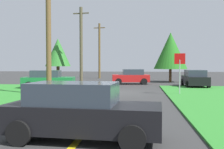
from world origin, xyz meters
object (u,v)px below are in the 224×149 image
object	(u,v)px
car_on_crossroad	(195,78)
parked_car_near_building	(48,80)
car_approaching_junction	(131,77)
utility_pole_near	(49,39)
oak_tree_left	(171,51)
utility_pole_far	(99,50)
pine_tree_center	(58,53)
stop_sign	(180,66)
utility_pole_mid	(81,45)
car_behind_on_main_road	(80,112)

from	to	relation	value
car_on_crossroad	parked_car_near_building	distance (m)	13.62
car_approaching_junction	utility_pole_near	size ratio (longest dim) A/B	0.56
car_on_crossroad	oak_tree_left	size ratio (longest dim) A/B	0.77
utility_pole_far	car_approaching_junction	bearing A→B (deg)	-65.36
pine_tree_center	utility_pole_far	bearing A→B (deg)	68.37
stop_sign	utility_pole_mid	bearing A→B (deg)	-41.73
car_on_crossroad	utility_pole_near	size ratio (longest dim) A/B	0.61
car_on_crossroad	utility_pole_mid	world-z (taller)	utility_pole_mid
car_on_crossroad	car_behind_on_main_road	size ratio (longest dim) A/B	1.03
car_behind_on_main_road	stop_sign	bearing A→B (deg)	73.41
car_behind_on_main_road	utility_pole_far	xyz separation A→B (m)	(-4.72, 33.24, 3.51)
utility_pole_far	pine_tree_center	bearing A→B (deg)	-111.63
car_approaching_junction	car_on_crossroad	distance (m)	6.84
car_behind_on_main_road	pine_tree_center	size ratio (longest dim) A/B	0.85
utility_pole_far	oak_tree_left	bearing A→B (deg)	-38.26
parked_car_near_building	utility_pole_near	distance (m)	6.52
parked_car_near_building	utility_pole_far	distance (m)	18.28
car_on_crossroad	utility_pole_far	distance (m)	18.89
utility_pole_far	parked_car_near_building	bearing A→B (deg)	-95.62
car_behind_on_main_road	utility_pole_far	world-z (taller)	utility_pole_far
car_on_crossroad	utility_pole_mid	xyz separation A→B (m)	(-11.66, 2.96, 3.49)
car_approaching_junction	utility_pole_near	xyz separation A→B (m)	(-5.07, -11.67, 3.04)
car_approaching_junction	car_on_crossroad	bearing A→B (deg)	146.46
car_approaching_junction	utility_pole_mid	bearing A→B (deg)	-7.14
stop_sign	utility_pole_near	world-z (taller)	utility_pole_near
car_on_crossroad	utility_pole_far	xyz separation A→B (m)	(-11.46, 14.59, 3.51)
stop_sign	oak_tree_left	distance (m)	13.91
car_on_crossroad	parked_car_near_building	world-z (taller)	same
stop_sign	car_on_crossroad	world-z (taller)	stop_sign
car_behind_on_main_road	oak_tree_left	distance (m)	26.13
utility_pole_mid	pine_tree_center	xyz separation A→B (m)	(-3.43, 2.47, -0.72)
oak_tree_left	utility_pole_far	bearing A→B (deg)	141.74
parked_car_near_building	utility_pole_near	size ratio (longest dim) A/B	0.62
utility_pole_mid	utility_pole_far	bearing A→B (deg)	89.03
stop_sign	car_behind_on_main_road	size ratio (longest dim) A/B	0.65
utility_pole_mid	utility_pole_far	world-z (taller)	utility_pole_mid
parked_car_near_building	car_behind_on_main_road	distance (m)	16.70
stop_sign	car_approaching_junction	xyz separation A→B (m)	(-3.76, 9.98, -1.24)
car_behind_on_main_road	oak_tree_left	size ratio (longest dim) A/B	0.75
utility_pole_near	utility_pole_far	distance (m)	23.27
car_behind_on_main_road	utility_pole_near	xyz separation A→B (m)	(-4.47, 9.98, 3.03)
parked_car_near_building	oak_tree_left	bearing A→B (deg)	33.70
utility_pole_near	oak_tree_left	bearing A→B (deg)	58.06
car_behind_on_main_road	pine_tree_center	distance (m)	25.64
parked_car_near_building	oak_tree_left	size ratio (longest dim) A/B	0.77
utility_pole_near	utility_pole_mid	bearing A→B (deg)	92.21
car_on_crossroad	utility_pole_near	world-z (taller)	utility_pole_near
stop_sign	oak_tree_left	bearing A→B (deg)	-88.13
car_behind_on_main_road	utility_pole_mid	size ratio (longest dim) A/B	0.53
stop_sign	utility_pole_mid	xyz separation A→B (m)	(-9.27, 9.94, 2.26)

